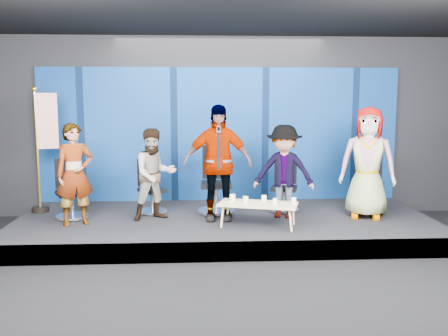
{
  "coord_description": "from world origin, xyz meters",
  "views": [
    {
      "loc": [
        -0.48,
        -5.82,
        2.32
      ],
      "look_at": [
        -0.01,
        2.4,
        1.16
      ],
      "focal_mm": 40.0,
      "sensor_mm": 36.0,
      "label": 1
    }
  ],
  "objects": [
    {
      "name": "mug_a",
      "position": [
        0.11,
        2.02,
        0.73
      ],
      "size": [
        0.09,
        0.09,
        0.11
      ],
      "primitive_type": "cylinder",
      "color": "silver",
      "rests_on": "coffee_table"
    },
    {
      "name": "chair_e",
      "position": [
        2.59,
        2.8,
        0.68
      ],
      "size": [
        0.83,
        0.83,
        1.16
      ],
      "rotation": [
        0.0,
        0.0,
        -0.33
      ],
      "color": "silver",
      "rests_on": "riser"
    },
    {
      "name": "room_walls",
      "position": [
        0.0,
        0.0,
        2.43
      ],
      "size": [
        10.02,
        8.02,
        3.51
      ],
      "color": "black",
      "rests_on": "ground"
    },
    {
      "name": "chair_d",
      "position": [
        1.1,
        2.9,
        0.62
      ],
      "size": [
        0.68,
        0.68,
        0.97
      ],
      "rotation": [
        0.0,
        0.0,
        -0.28
      ],
      "color": "silver",
      "rests_on": "riser"
    },
    {
      "name": "mug_c",
      "position": [
        0.61,
        1.95,
        0.73
      ],
      "size": [
        0.08,
        0.08,
        0.1
      ],
      "primitive_type": "cylinder",
      "color": "silver",
      "rests_on": "coffee_table"
    },
    {
      "name": "panelist_d",
      "position": [
        1.0,
        2.41,
        1.09
      ],
      "size": [
        1.14,
        0.84,
        1.58
      ],
      "primitive_type": "imported",
      "rotation": [
        0.0,
        0.0,
        -0.28
      ],
      "color": "black",
      "rests_on": "riser"
    },
    {
      "name": "panelist_b",
      "position": [
        -1.16,
        2.4,
        1.06
      ],
      "size": [
        0.9,
        0.81,
        1.52
      ],
      "primitive_type": "imported",
      "rotation": [
        0.0,
        0.0,
        0.38
      ],
      "color": "black",
      "rests_on": "riser"
    },
    {
      "name": "flag_stand",
      "position": [
        -3.14,
        3.07,
        1.48
      ],
      "size": [
        0.5,
        0.3,
        2.22
      ],
      "rotation": [
        0.0,
        0.0,
        0.35
      ],
      "color": "black",
      "rests_on": "riser"
    },
    {
      "name": "mug_e",
      "position": [
        1.05,
        1.77,
        0.72
      ],
      "size": [
        0.08,
        0.08,
        0.09
      ],
      "primitive_type": "cylinder",
      "color": "silver",
      "rests_on": "coffee_table"
    },
    {
      "name": "coffee_table",
      "position": [
        0.5,
        1.84,
        0.65
      ],
      "size": [
        1.32,
        0.84,
        0.38
      ],
      "rotation": [
        0.0,
        0.0,
        -0.29
      ],
      "color": "tan",
      "rests_on": "riser"
    },
    {
      "name": "ground",
      "position": [
        0.0,
        0.0,
        0.0
      ],
      "size": [
        10.0,
        10.0,
        0.0
      ],
      "primitive_type": "plane",
      "color": "black",
      "rests_on": "ground"
    },
    {
      "name": "panelist_a",
      "position": [
        -2.4,
        2.12,
        1.11
      ],
      "size": [
        0.7,
        0.61,
        1.63
      ],
      "primitive_type": "imported",
      "rotation": [
        0.0,
        0.0,
        0.45
      ],
      "color": "black",
      "rests_on": "riser"
    },
    {
      "name": "chair_a",
      "position": [
        -2.59,
        2.58,
        0.63
      ],
      "size": [
        0.76,
        0.76,
        1.01
      ],
      "rotation": [
        0.0,
        0.0,
        0.45
      ],
      "color": "silver",
      "rests_on": "riser"
    },
    {
      "name": "chair_c",
      "position": [
        -0.12,
        2.84,
        0.69
      ],
      "size": [
        0.68,
        0.68,
        1.18
      ],
      "rotation": [
        0.0,
        0.0,
        -0.02
      ],
      "color": "silver",
      "rests_on": "riser"
    },
    {
      "name": "mug_d",
      "position": [
        0.75,
        1.75,
        0.72
      ],
      "size": [
        0.08,
        0.08,
        0.09
      ],
      "primitive_type": "cylinder",
      "color": "silver",
      "rests_on": "coffee_table"
    },
    {
      "name": "riser",
      "position": [
        0.0,
        2.5,
        0.15
      ],
      "size": [
        7.0,
        3.0,
        0.3
      ],
      "primitive_type": "cube",
      "color": "black",
      "rests_on": "ground"
    },
    {
      "name": "mug_b",
      "position": [
        0.3,
        1.87,
        0.73
      ],
      "size": [
        0.08,
        0.08,
        0.1
      ],
      "primitive_type": "cylinder",
      "color": "silver",
      "rests_on": "coffee_table"
    },
    {
      "name": "backdrop",
      "position": [
        0.0,
        3.95,
        1.6
      ],
      "size": [
        7.0,
        0.08,
        2.6
      ],
      "primitive_type": "cube",
      "color": "navy",
      "rests_on": "riser"
    },
    {
      "name": "panelist_e",
      "position": [
        2.4,
        2.33,
        1.24
      ],
      "size": [
        1.06,
        0.86,
        1.88
      ],
      "primitive_type": "imported",
      "rotation": [
        0.0,
        0.0,
        -0.33
      ],
      "color": "black",
      "rests_on": "riser"
    },
    {
      "name": "panelist_c",
      "position": [
        -0.12,
        2.32,
        1.26
      ],
      "size": [
        1.13,
        0.49,
        1.91
      ],
      "primitive_type": "imported",
      "rotation": [
        0.0,
        0.0,
        -0.02
      ],
      "color": "black",
      "rests_on": "riser"
    },
    {
      "name": "chair_b",
      "position": [
        -1.27,
        2.89,
        0.61
      ],
      "size": [
        0.69,
        0.69,
        0.94
      ],
      "rotation": [
        0.0,
        0.0,
        0.38
      ],
      "color": "silver",
      "rests_on": "riser"
    }
  ]
}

